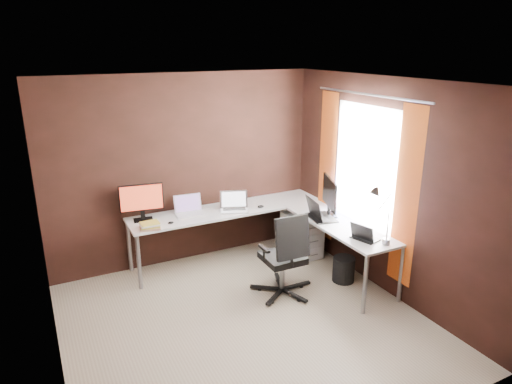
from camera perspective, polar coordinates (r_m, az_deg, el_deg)
room at (r=4.66m, az=2.01°, el=-1.44°), size 3.60×3.60×2.50m
desk at (r=5.89m, az=1.62°, el=-3.40°), size 2.65×2.25×0.73m
drawer_pedestal at (r=6.40m, az=5.74°, el=-5.34°), size 0.42×0.50×0.60m
monitor_left at (r=5.81m, az=-14.11°, el=-0.99°), size 0.53×0.18×0.47m
monitor_right at (r=5.85m, az=9.20°, el=-0.33°), size 0.25×0.57×0.49m
laptop_white at (r=5.98m, az=-8.37°, el=-2.21°), size 0.38×0.29×0.24m
laptop_silver at (r=6.05m, az=-2.75°, el=-1.76°), size 0.43×0.37×0.24m
laptop_black_big at (r=5.79m, az=7.86°, el=-2.78°), size 0.36×0.45×0.27m
laptop_black_small at (r=5.28m, az=13.34°, el=-5.37°), size 0.28×0.34×0.20m
book_stack at (r=5.59m, az=-13.12°, el=-4.11°), size 0.27×0.23×0.08m
mouse_left at (r=5.68m, az=-10.61°, el=-3.80°), size 0.08×0.05×0.03m
mouse_corner at (r=6.13m, az=0.60°, el=-1.83°), size 0.10×0.06×0.04m
desk_lamp at (r=5.10m, az=15.27°, el=-2.03°), size 0.20×0.24×0.64m
office_chair at (r=5.42m, az=3.51°, el=-9.79°), size 0.58×0.58×1.03m
wastebasket at (r=5.86m, az=10.89°, el=-9.46°), size 0.35×0.35×0.32m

